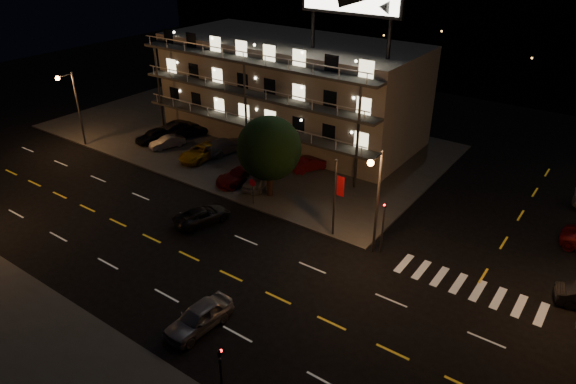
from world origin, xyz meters
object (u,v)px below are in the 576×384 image
Objects in this scene: lot_car_2 at (201,152)px; road_car_west at (203,215)px; lot_car_7 at (225,145)px; lot_car_4 at (258,178)px; tree at (269,150)px; road_car_east at (199,317)px.

lot_car_2 is 1.08× the size of road_car_west.
lot_car_7 is 1.11× the size of road_car_west.
tree is at bearing -38.51° from lot_car_4.
lot_car_2 reaches higher than road_car_east.
lot_car_7 is at bearing 131.82° from road_car_east.
road_car_west is at bearing -103.98° from tree.
tree is 17.27m from road_car_east.
lot_car_2 is (-10.30, 2.15, -3.56)m from tree.
lot_car_4 is 0.96× the size of road_car_east.
lot_car_2 is 24.48m from road_car_east.
road_car_east is at bearing 149.92° from road_car_west.
lot_car_4 is (-1.92, 0.75, -3.52)m from tree.
tree is 1.65× the size of lot_car_4.
lot_car_4 reaches higher than road_car_east.
lot_car_7 is 13.85m from road_car_west.
lot_car_2 is 2.77m from lot_car_7.
lot_car_4 is 0.94× the size of road_car_west.
lot_car_4 is at bearing 121.14° from road_car_east.
lot_car_2 is 0.98× the size of lot_car_7.
lot_car_2 reaches higher than road_car_west.
tree reaches higher than lot_car_4.
lot_car_7 is 1.14× the size of road_car_east.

